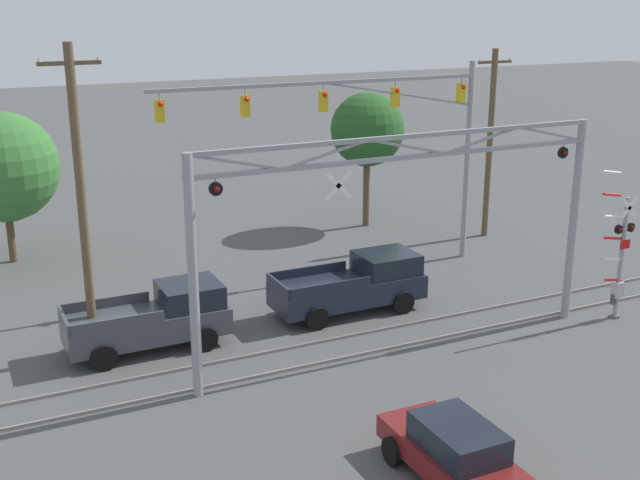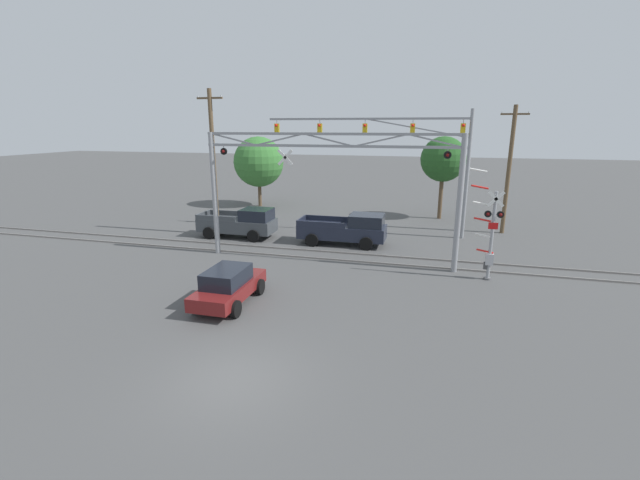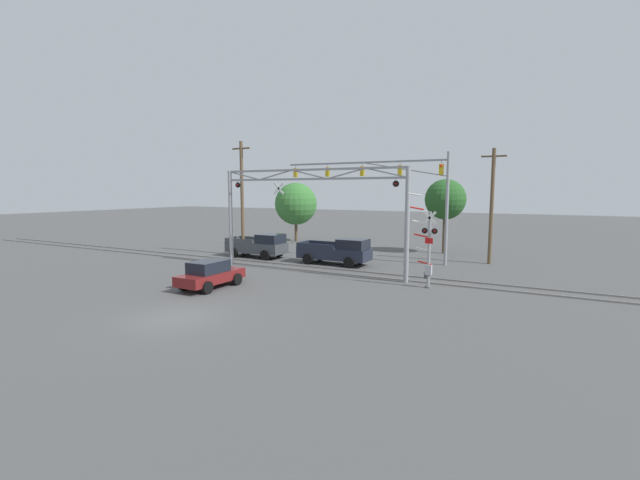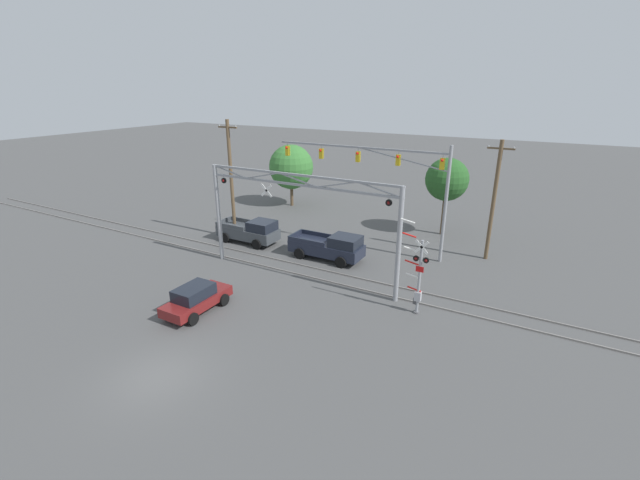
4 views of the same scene
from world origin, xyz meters
The scene contains 13 objects.
ground_plane centered at (0.00, 0.00, 0.00)m, with size 200.00×200.00×0.00m, color #4C4C4C.
rail_track_near centered at (0.00, 12.26, 0.05)m, with size 80.00×0.08×0.10m, color gray.
rail_track_far centered at (0.00, 13.70, 0.05)m, with size 80.00×0.08×0.10m, color gray.
crossing_gantry centered at (-0.01, 11.98, 4.63)m, with size 13.83×0.30×7.03m.
crossing_signal_mast centered at (8.25, 11.15, 2.15)m, with size 1.73×0.35×5.46m.
traffic_signal_span centered at (3.81, 19.32, 6.05)m, with size 13.72×0.39×8.42m.
pickup_truck_lead centered at (0.33, 15.74, 1.00)m, with size 5.53×2.24×2.02m.
pickup_truck_following centered at (-6.98, 15.75, 1.00)m, with size 5.16×2.24×2.02m.
sedan_waiting centered at (-2.70, 5.22, 0.81)m, with size 1.98×4.17×1.59m.
utility_pole_left centered at (-8.91, 16.08, 5.00)m, with size 1.80×0.28×9.70m.
utility_pole_right centered at (10.41, 21.54, 4.50)m, with size 1.80×0.28×8.72m.
background_tree_beyond_span centered at (6.14, 25.50, 4.78)m, with size 3.57×3.57×6.59m.
background_tree_far_left_verge centered at (-10.28, 27.10, 4.13)m, with size 4.61×4.61×6.44m.
Camera 2 is at (5.35, -10.24, 7.36)m, focal length 24.00 mm.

